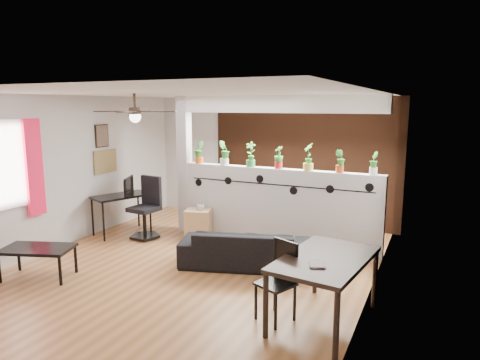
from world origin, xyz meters
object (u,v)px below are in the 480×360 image
object	(u,v)px
potted_plant_3	(279,157)
office_chair	(147,212)
potted_plant_0	(199,151)
potted_plant_6	(374,162)
potted_plant_5	(340,160)
computer_desk	(121,199)
potted_plant_2	(251,153)
cup	(201,207)
cube_shelf	(198,224)
potted_plant_4	(308,156)
dining_table	(325,264)
ceiling_fan	(135,113)
coffee_table	(37,251)
sofa	(245,248)
folding_chair	(281,273)
potted_plant_1	(224,152)

from	to	relation	value
potted_plant_3	office_chair	distance (m)	2.64
potted_plant_0	office_chair	bearing A→B (deg)	-136.03
potted_plant_3	potted_plant_6	bearing A→B (deg)	-0.00
potted_plant_5	potted_plant_6	distance (m)	0.53
potted_plant_5	computer_desk	distance (m)	4.11
potted_plant_2	cup	bearing A→B (deg)	-156.93
cube_shelf	potted_plant_6	bearing A→B (deg)	-10.35
potted_plant_4	dining_table	bearing A→B (deg)	-69.20
ceiling_fan	coffee_table	xyz separation A→B (m)	(-0.95, -1.09, -1.91)
sofa	computer_desk	world-z (taller)	computer_desk
potted_plant_6	cup	distance (m)	3.11
potted_plant_5	dining_table	world-z (taller)	potted_plant_5
potted_plant_2	potted_plant_5	bearing A→B (deg)	-0.00
potted_plant_2	cube_shelf	bearing A→B (deg)	-158.10
potted_plant_3	coffee_table	size ratio (longest dim) A/B	0.35
potted_plant_6	ceiling_fan	bearing A→B (deg)	-150.49
office_chair	coffee_table	world-z (taller)	office_chair
sofa	cube_shelf	size ratio (longest dim) A/B	3.39
potted_plant_2	coffee_table	xyz separation A→B (m)	(-2.03, -2.89, -1.19)
cube_shelf	ceiling_fan	bearing A→B (deg)	-114.53
ceiling_fan	cube_shelf	size ratio (longest dim) A/B	2.17
ceiling_fan	dining_table	bearing A→B (deg)	-11.16
potted_plant_3	coffee_table	bearing A→B (deg)	-131.51
potted_plant_3	cube_shelf	bearing A→B (deg)	-165.85
folding_chair	potted_plant_1	bearing A→B (deg)	128.55
sofa	coffee_table	world-z (taller)	sofa
dining_table	coffee_table	size ratio (longest dim) A/B	1.38
office_chair	coffee_table	distance (m)	2.20
potted_plant_3	potted_plant_5	distance (m)	1.05
potted_plant_2	potted_plant_5	world-z (taller)	potted_plant_2
potted_plant_6	potted_plant_4	bearing A→B (deg)	180.00
potted_plant_4	coffee_table	distance (m)	4.39
ceiling_fan	sofa	world-z (taller)	ceiling_fan
potted_plant_0	office_chair	size ratio (longest dim) A/B	0.38
potted_plant_0	computer_desk	world-z (taller)	potted_plant_0
potted_plant_0	cup	world-z (taller)	potted_plant_0
potted_plant_1	coffee_table	world-z (taller)	potted_plant_1
sofa	dining_table	xyz separation A→B (m)	(1.52, -1.19, 0.41)
sofa	office_chair	world-z (taller)	office_chair
cup	potted_plant_6	bearing A→B (deg)	6.90
potted_plant_4	coffee_table	bearing A→B (deg)	-136.87
sofa	office_chair	size ratio (longest dim) A/B	1.66
potted_plant_5	dining_table	xyz separation A→B (m)	(0.38, -2.40, -0.87)
ceiling_fan	potted_plant_1	world-z (taller)	ceiling_fan
potted_plant_0	computer_desk	bearing A→B (deg)	-152.58
potted_plant_5	sofa	world-z (taller)	potted_plant_5
potted_plant_4	office_chair	world-z (taller)	potted_plant_4
sofa	potted_plant_3	bearing A→B (deg)	-111.01
cup	dining_table	xyz separation A→B (m)	(2.80, -2.04, 0.08)
potted_plant_6	potted_plant_3	bearing A→B (deg)	180.00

